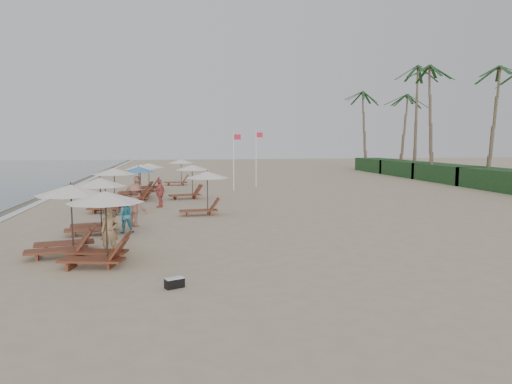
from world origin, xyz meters
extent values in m
plane|color=tan|center=(0.00, 0.00, 0.00)|extent=(160.00, 160.00, 0.00)
cube|color=white|center=(-11.20, 10.00, 0.01)|extent=(0.50, 140.00, 0.02)
cube|color=#193D1C|center=(22.00, 14.50, 0.80)|extent=(3.20, 8.00, 1.60)
cube|color=#193D1C|center=(22.00, 22.00, 0.80)|extent=(3.20, 8.00, 1.60)
cube|color=#193D1C|center=(22.00, 29.50, 0.80)|extent=(3.20, 8.00, 1.60)
cube|color=#193D1C|center=(22.00, 37.00, 0.80)|extent=(3.20, 8.00, 1.60)
cylinder|color=brown|center=(22.90, 18.00, 4.90)|extent=(0.36, 0.36, 9.80)
cylinder|color=brown|center=(21.10, 23.20, 5.30)|extent=(0.36, 0.36, 10.60)
cylinder|color=brown|center=(22.00, 28.40, 5.70)|extent=(0.36, 0.36, 11.40)
cylinder|color=brown|center=(22.90, 33.60, 4.50)|extent=(0.36, 0.36, 9.00)
cylinder|color=brown|center=(21.10, 38.80, 4.90)|extent=(0.36, 0.36, 9.80)
cylinder|color=black|center=(-4.99, -2.70, 1.09)|extent=(0.05, 0.05, 2.17)
cone|color=silver|center=(-4.99, -2.70, 2.07)|extent=(2.36, 2.36, 0.35)
cylinder|color=black|center=(-6.30, -1.22, 1.13)|extent=(0.05, 0.05, 2.26)
cone|color=silver|center=(-6.30, -1.22, 2.16)|extent=(2.31, 2.31, 0.35)
cylinder|color=black|center=(-5.92, 2.41, 1.10)|extent=(0.05, 0.05, 2.20)
cone|color=silver|center=(-5.92, 2.41, 2.10)|extent=(2.12, 2.12, 0.35)
cylinder|color=black|center=(-6.09, 8.40, 1.14)|extent=(0.05, 0.05, 2.28)
cone|color=silver|center=(-6.09, 8.40, 2.18)|extent=(2.26, 2.26, 0.35)
cylinder|color=black|center=(-5.14, 12.79, 1.05)|extent=(0.05, 0.05, 2.11)
cone|color=#3E7AB8|center=(-5.14, 12.79, 2.01)|extent=(2.09, 2.09, 0.35)
cylinder|color=black|center=(-5.20, 14.87, 1.08)|extent=(0.05, 0.05, 2.15)
cone|color=silver|center=(-5.20, 14.87, 2.05)|extent=(2.05, 2.05, 0.35)
cylinder|color=black|center=(-4.85, 18.71, 1.02)|extent=(0.05, 0.05, 2.05)
cone|color=silver|center=(-4.85, 18.71, 1.95)|extent=(2.30, 2.30, 0.35)
cylinder|color=black|center=(-1.25, 6.64, 1.07)|extent=(0.05, 0.05, 2.15)
cone|color=silver|center=(-1.25, 6.64, 2.05)|extent=(2.24, 2.24, 0.35)
cylinder|color=black|center=(-1.77, 13.69, 1.07)|extent=(0.05, 0.05, 2.15)
cone|color=silver|center=(-1.77, 13.69, 2.05)|extent=(2.24, 2.24, 0.35)
cylinder|color=black|center=(-2.37, 23.45, 1.07)|extent=(0.05, 0.05, 2.15)
cone|color=silver|center=(-2.37, 23.45, 2.05)|extent=(2.24, 2.24, 0.35)
imported|color=#9F8256|center=(-5.07, -1.49, 0.77)|extent=(0.63, 0.47, 1.55)
imported|color=teal|center=(-4.95, 2.17, 0.74)|extent=(0.78, 0.64, 1.48)
imported|color=#935A4A|center=(-4.67, 3.64, 0.94)|extent=(1.39, 1.27, 1.88)
imported|color=#BA4D4A|center=(-3.75, 9.61, 0.81)|extent=(0.79, 1.03, 1.62)
imported|color=#A8675B|center=(-5.26, 12.88, 0.78)|extent=(0.84, 0.91, 1.57)
cube|color=black|center=(-2.94, -5.57, 0.12)|extent=(0.54, 0.42, 0.24)
cube|color=silver|center=(-2.94, -5.57, 0.25)|extent=(0.52, 0.39, 0.04)
cylinder|color=silver|center=(1.48, 17.71, 2.24)|extent=(0.08, 0.08, 4.48)
cube|color=#B22139|center=(1.76, 17.71, 4.08)|extent=(0.55, 0.02, 0.40)
cylinder|color=silver|center=(3.73, 20.78, 2.34)|extent=(0.08, 0.08, 4.68)
cube|color=#B22139|center=(4.01, 20.78, 4.28)|extent=(0.55, 0.02, 0.40)
camera|label=1|loc=(-2.86, -17.55, 3.78)|focal=32.97mm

